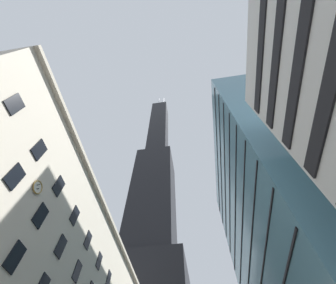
# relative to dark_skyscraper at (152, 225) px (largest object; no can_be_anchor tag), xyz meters

# --- Properties ---
(dark_skyscraper) EXTENTS (28.72, 28.72, 226.55)m
(dark_skyscraper) POSITION_rel_dark_skyscraper_xyz_m (0.00, 0.00, 0.00)
(dark_skyscraper) COLOR black
(dark_skyscraper) RESTS_ON ground
(glass_office_midrise) EXTENTS (14.94, 35.83, 48.26)m
(glass_office_midrise) POSITION_rel_dark_skyscraper_xyz_m (33.70, -48.09, -42.19)
(glass_office_midrise) COLOR teal
(glass_office_midrise) RESTS_ON ground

